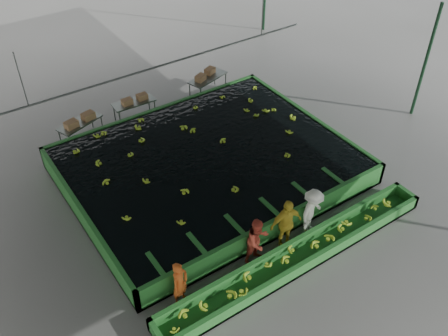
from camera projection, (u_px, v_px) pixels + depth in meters
ground at (232, 197)px, 17.87m from camera, size 80.00×80.00×0.00m
shed_roof at (234, 72)px, 14.70m from camera, size 20.00×22.00×0.04m
shed_posts at (233, 141)px, 16.28m from camera, size 20.00×22.00×5.00m
flotation_tank at (209, 165)px, 18.55m from camera, size 10.00×8.00×0.90m
tank_water at (209, 157)px, 18.29m from camera, size 9.70×7.70×0.00m
sorting_trough at (298, 256)px, 15.42m from camera, size 10.00×1.00×0.50m
cableway_rail at (158, 66)px, 19.16m from camera, size 0.08×0.08×14.00m
rail_hanger_left at (21, 80)px, 16.35m from camera, size 0.04×0.04×2.00m
rail_hanger_right at (263, 12)px, 20.70m from camera, size 0.04×0.04×2.00m
worker_a at (180, 283)px, 13.96m from camera, size 0.67×0.56×1.56m
worker_b at (258, 241)px, 15.11m from camera, size 0.89×0.73×1.70m
worker_c at (286, 224)px, 15.53m from camera, size 1.16×0.61×1.89m
worker_d at (312, 212)px, 16.05m from camera, size 1.29×1.03×1.75m
packing_table_left at (81, 131)px, 20.33m from camera, size 1.99×1.30×0.84m
packing_table_mid at (135, 110)px, 21.54m from camera, size 1.84×0.80×0.82m
packing_table_right at (208, 85)px, 23.09m from camera, size 2.08×1.27×0.88m
box_stack_left at (81, 123)px, 20.01m from camera, size 1.36×0.67×0.28m
box_stack_mid at (135, 102)px, 21.28m from camera, size 1.16×0.33×0.25m
box_stack_right at (205, 77)px, 22.82m from camera, size 1.28×0.82×0.27m
floating_bananas at (197, 146)px, 18.80m from camera, size 9.13×6.23×0.12m
trough_bananas at (299, 253)px, 15.32m from camera, size 9.16×0.61×0.12m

